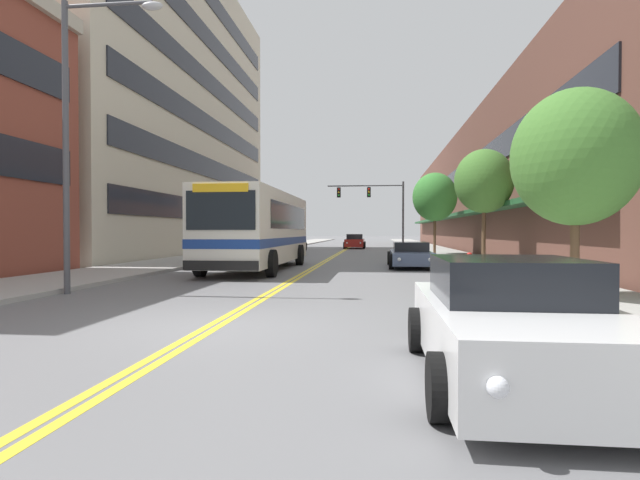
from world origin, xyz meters
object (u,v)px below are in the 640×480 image
object	(u,v)px
car_white_parked_right_foreground	(511,324)
car_red_moving_lead	(355,242)
car_navy_parked_left_mid	(275,246)
street_tree_right_far	(435,197)
street_lamp_left_near	(80,117)
car_slate_blue_parked_right_mid	(411,255)
street_tree_right_near	(576,158)
city_bus	(260,227)
fire_hydrant	(469,264)
car_black_parked_left_near	(292,243)
traffic_signal_mast	(376,201)
street_tree_right_mid	(484,181)

from	to	relation	value
car_white_parked_right_foreground	car_red_moving_lead	size ratio (longest dim) A/B	0.92
car_navy_parked_left_mid	street_tree_right_far	world-z (taller)	street_tree_right_far
street_lamp_left_near	street_tree_right_far	distance (m)	25.37
car_slate_blue_parked_right_mid	street_tree_right_near	distance (m)	11.99
city_bus	street_lamp_left_near	bearing A→B (deg)	-106.23
street_lamp_left_near	fire_hydrant	size ratio (longest dim) A/B	9.50
car_navy_parked_left_mid	fire_hydrant	size ratio (longest dim) A/B	5.47
car_black_parked_left_near	traffic_signal_mast	bearing A→B (deg)	30.69
car_slate_blue_parked_right_mid	street_tree_right_near	xyz separation A→B (m)	(3.00, -11.27, 2.80)
car_slate_blue_parked_right_mid	street_lamp_left_near	bearing A→B (deg)	-129.87
car_black_parked_left_near	car_navy_parked_left_mid	distance (m)	7.10
street_lamp_left_near	car_black_parked_left_near	bearing A→B (deg)	89.03
car_white_parked_right_foreground	car_slate_blue_parked_right_mid	bearing A→B (deg)	89.78
street_tree_right_near	street_tree_right_mid	distance (m)	11.38
car_red_moving_lead	fire_hydrant	size ratio (longest dim) A/B	5.66
car_red_moving_lead	car_navy_parked_left_mid	bearing A→B (deg)	-110.41
car_black_parked_left_near	car_white_parked_right_foreground	distance (m)	37.17
street_lamp_left_near	car_navy_parked_left_mid	bearing A→B (deg)	88.57
street_lamp_left_near	street_tree_right_far	xyz separation A→B (m)	(11.64, 22.53, -0.64)
city_bus	street_tree_right_far	bearing A→B (deg)	56.29
traffic_signal_mast	street_tree_right_near	distance (m)	34.30
car_slate_blue_parked_right_mid	traffic_signal_mast	bearing A→B (deg)	94.10
fire_hydrant	car_white_parked_right_foreground	bearing A→B (deg)	-97.99
car_white_parked_right_foreground	car_red_moving_lead	bearing A→B (deg)	94.85
traffic_signal_mast	street_tree_right_near	size ratio (longest dim) A/B	1.46
street_tree_right_near	street_tree_right_mid	world-z (taller)	street_tree_right_mid
city_bus	street_tree_right_near	distance (m)	13.40
car_black_parked_left_near	street_tree_right_far	bearing A→B (deg)	-32.23
car_black_parked_left_near	car_navy_parked_left_mid	size ratio (longest dim) A/B	1.04
city_bus	street_tree_right_mid	distance (m)	10.38
traffic_signal_mast	street_lamp_left_near	size ratio (longest dim) A/B	0.91
street_tree_right_near	car_navy_parked_left_mid	bearing A→B (deg)	117.33
city_bus	car_navy_parked_left_mid	distance (m)	13.66
city_bus	car_navy_parked_left_mid	xyz separation A→B (m)	(-2.06, 13.45, -1.22)
traffic_signal_mast	street_tree_right_far	xyz separation A→B (m)	(4.01, -11.26, -0.46)
car_slate_blue_parked_right_mid	street_lamp_left_near	size ratio (longest dim) A/B	0.64
street_tree_right_mid	car_white_parked_right_foreground	bearing A→B (deg)	-100.73
city_bus	car_black_parked_left_near	xyz separation A→B (m)	(-2.12, 20.55, -1.21)
car_black_parked_left_near	street_tree_right_far	xyz separation A→B (m)	(11.14, -7.03, 3.35)
car_navy_parked_left_mid	traffic_signal_mast	world-z (taller)	traffic_signal_mast
street_lamp_left_near	city_bus	bearing A→B (deg)	73.77
car_navy_parked_left_mid	street_tree_right_far	size ratio (longest dim) A/B	0.80
street_lamp_left_near	street_tree_right_near	xyz separation A→B (m)	(12.26, -0.18, -1.28)
car_navy_parked_left_mid	street_tree_right_mid	size ratio (longest dim) A/B	0.84
car_white_parked_right_foreground	street_tree_right_mid	bearing A→B (deg)	79.27
street_tree_right_near	street_tree_right_far	distance (m)	22.73
car_navy_parked_left_mid	car_red_moving_lead	size ratio (longest dim) A/B	0.97
car_black_parked_left_near	car_red_moving_lead	xyz separation A→B (m)	(5.08, 6.40, -0.01)
city_bus	street_tree_right_mid	bearing A→B (deg)	12.30
traffic_signal_mast	street_tree_right_mid	bearing A→B (deg)	-77.72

